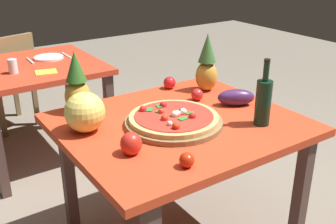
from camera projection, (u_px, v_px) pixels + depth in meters
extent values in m
cube|color=#4F3732|center=(300.00, 201.00, 2.06)|extent=(0.06, 0.06, 0.71)
cube|color=#4F3732|center=(69.00, 176.00, 2.28)|extent=(0.06, 0.06, 0.71)
cube|color=#4F3732|center=(194.00, 137.00, 2.73)|extent=(0.06, 0.06, 0.71)
cube|color=red|center=(179.00, 125.00, 2.02)|extent=(1.14, 0.98, 0.04)
cube|color=#4F3732|center=(110.00, 120.00, 2.98)|extent=(0.06, 0.06, 0.71)
cube|color=#4F3732|center=(70.00, 90.00, 3.59)|extent=(0.06, 0.06, 0.71)
cube|color=red|center=(34.00, 67.00, 2.94)|extent=(0.92, 0.89, 0.04)
cube|color=olive|center=(16.00, 95.00, 3.89)|extent=(0.04, 0.04, 0.41)
cube|color=olive|center=(36.00, 103.00, 3.70)|extent=(0.04, 0.04, 0.41)
cube|color=olive|center=(2.00, 114.00, 3.46)|extent=(0.04, 0.04, 0.41)
cube|color=olive|center=(5.00, 81.00, 3.59)|extent=(0.49, 0.49, 0.04)
cube|color=olive|center=(13.00, 60.00, 3.40)|extent=(0.40, 0.15, 0.40)
cylinder|color=olive|center=(174.00, 122.00, 1.97)|extent=(0.47, 0.47, 0.02)
cylinder|color=tan|center=(174.00, 118.00, 1.96)|extent=(0.43, 0.43, 0.02)
cylinder|color=red|center=(174.00, 116.00, 1.95)|extent=(0.38, 0.38, 0.00)
sphere|color=red|center=(165.00, 118.00, 1.90)|extent=(0.03, 0.03, 0.03)
sphere|color=red|center=(176.00, 126.00, 1.81)|extent=(0.04, 0.04, 0.04)
sphere|color=red|center=(192.00, 116.00, 1.92)|extent=(0.03, 0.03, 0.03)
sphere|color=red|center=(161.00, 111.00, 1.98)|extent=(0.03, 0.03, 0.03)
sphere|color=red|center=(163.00, 105.00, 2.05)|extent=(0.03, 0.03, 0.03)
sphere|color=red|center=(143.00, 109.00, 2.00)|extent=(0.04, 0.04, 0.04)
sphere|color=red|center=(182.00, 111.00, 1.98)|extent=(0.03, 0.03, 0.03)
cube|color=#2F8337|center=(149.00, 110.00, 2.01)|extent=(0.05, 0.05, 0.00)
cube|color=#37792F|center=(159.00, 106.00, 2.05)|extent=(0.04, 0.05, 0.00)
cube|color=#377C25|center=(160.00, 111.00, 1.99)|extent=(0.05, 0.04, 0.00)
cube|color=#38772C|center=(183.00, 111.00, 1.99)|extent=(0.05, 0.05, 0.00)
cube|color=#38732A|center=(190.00, 113.00, 1.97)|extent=(0.05, 0.04, 0.00)
cube|color=#2E8634|center=(183.00, 119.00, 1.90)|extent=(0.05, 0.03, 0.00)
sphere|color=white|center=(184.00, 111.00, 1.97)|extent=(0.04, 0.04, 0.04)
sphere|color=silver|center=(170.00, 124.00, 1.84)|extent=(0.02, 0.02, 0.02)
sphere|color=white|center=(175.00, 114.00, 1.94)|extent=(0.03, 0.03, 0.03)
sphere|color=#F4DDD1|center=(177.00, 113.00, 1.94)|extent=(0.03, 0.03, 0.03)
cylinder|color=black|center=(263.00, 103.00, 1.94)|extent=(0.08, 0.08, 0.22)
cylinder|color=black|center=(266.00, 72.00, 1.88)|extent=(0.03, 0.03, 0.09)
cylinder|color=black|center=(267.00, 61.00, 1.86)|extent=(0.03, 0.03, 0.02)
ellipsoid|color=#B48C30|center=(78.00, 96.00, 2.09)|extent=(0.13, 0.13, 0.17)
cone|color=#2D6122|center=(75.00, 66.00, 2.03)|extent=(0.11, 0.11, 0.16)
ellipsoid|color=gold|center=(206.00, 76.00, 2.40)|extent=(0.13, 0.13, 0.17)
cone|color=#376C31|center=(207.00, 48.00, 2.33)|extent=(0.10, 0.10, 0.17)
sphere|color=#E9D35F|center=(85.00, 112.00, 1.87)|extent=(0.19, 0.19, 0.19)
ellipsoid|color=red|center=(131.00, 144.00, 1.69)|extent=(0.09, 0.09, 0.10)
ellipsoid|color=#452354|center=(236.00, 97.00, 2.19)|extent=(0.22, 0.18, 0.09)
sphere|color=red|center=(197.00, 95.00, 2.26)|extent=(0.07, 0.07, 0.07)
sphere|color=red|center=(187.00, 160.00, 1.59)|extent=(0.06, 0.06, 0.06)
sphere|color=red|center=(170.00, 83.00, 2.44)|extent=(0.07, 0.07, 0.07)
cylinder|color=silver|center=(13.00, 66.00, 2.72)|extent=(0.06, 0.06, 0.10)
cylinder|color=white|center=(49.00, 57.00, 3.08)|extent=(0.22, 0.22, 0.02)
cube|color=silver|center=(30.00, 61.00, 3.01)|extent=(0.02, 0.18, 0.01)
cube|color=silver|center=(66.00, 55.00, 3.15)|extent=(0.02, 0.18, 0.01)
cube|color=yellow|center=(46.00, 72.00, 2.75)|extent=(0.16, 0.15, 0.01)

